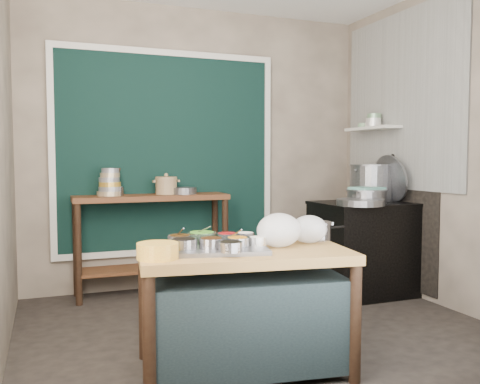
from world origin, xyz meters
name	(u,v)px	position (x,y,z in m)	size (l,w,h in m)	color
floor	(257,329)	(0.00, 0.00, -0.01)	(3.50, 3.00, 0.02)	#2F2924
back_wall	(200,148)	(0.00, 1.51, 1.40)	(3.50, 0.02, 2.80)	gray
right_wall	(443,146)	(1.76, 0.00, 1.40)	(0.02, 3.00, 2.80)	gray
curtain_panel	(167,153)	(-0.35, 1.47, 1.35)	(2.10, 0.02, 1.90)	black
curtain_frame	(168,153)	(-0.35, 1.46, 1.35)	(2.22, 0.03, 2.02)	beige
tile_panel	(401,101)	(1.74, 0.55, 1.85)	(0.02, 1.70, 1.70)	#B2B2AA
soot_patch	(392,218)	(1.74, 0.65, 0.70)	(0.01, 1.30, 1.30)	black
wall_shelf	(373,128)	(1.63, 0.85, 1.60)	(0.22, 0.70, 0.03)	beige
prep_table	(244,310)	(-0.38, -0.68, 0.38)	(1.25, 0.72, 0.75)	olive
back_counter	(152,244)	(-0.55, 1.28, 0.47)	(1.45, 0.40, 0.95)	#572E19
stove_block	(365,250)	(1.35, 0.55, 0.42)	(0.90, 0.68, 0.85)	black
stove_top	(365,204)	(1.35, 0.55, 0.86)	(0.92, 0.69, 0.03)	black
condiment_tray	(217,249)	(-0.55, -0.68, 0.76)	(0.58, 0.41, 0.03)	gray
condiment_bowls	(213,241)	(-0.56, -0.65, 0.81)	(0.58, 0.48, 0.07)	gray
yellow_basin	(158,251)	(-0.92, -0.79, 0.79)	(0.23, 0.23, 0.09)	gold
saucepan	(316,230)	(0.21, -0.52, 0.81)	(0.22, 0.22, 0.12)	gray
plastic_bag_a	(279,230)	(-0.15, -0.70, 0.86)	(0.28, 0.24, 0.21)	white
plastic_bag_b	(309,229)	(0.10, -0.63, 0.84)	(0.24, 0.20, 0.18)	white
bowl_stack	(110,184)	(-0.93, 1.31, 1.06)	(0.23, 0.23, 0.26)	tan
utensil_cup	(117,191)	(-0.87, 1.30, 0.99)	(0.13, 0.13, 0.08)	gray
ceramic_crock	(166,186)	(-0.40, 1.32, 1.02)	(0.22, 0.22, 0.15)	#998153
wide_bowl	(184,191)	(-0.23, 1.29, 0.98)	(0.26, 0.26, 0.06)	gray
stock_pot	(372,182)	(1.52, 0.69, 1.06)	(0.46, 0.46, 0.36)	gray
pot_lid	(391,178)	(1.60, 0.51, 1.11)	(0.46, 0.46, 0.02)	gray
steamer	(367,196)	(1.32, 0.48, 0.94)	(0.39, 0.39, 0.13)	gray
green_cloth	(367,188)	(1.32, 0.48, 1.02)	(0.28, 0.22, 0.02)	slate
shallow_pan	(361,202)	(1.12, 0.29, 0.91)	(0.42, 0.42, 0.06)	gray
shelf_bowl_stack	(373,121)	(1.63, 0.84, 1.68)	(0.16, 0.16, 0.13)	silver
shelf_bowl_green	(364,126)	(1.63, 1.00, 1.64)	(0.13, 0.13, 0.05)	gray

